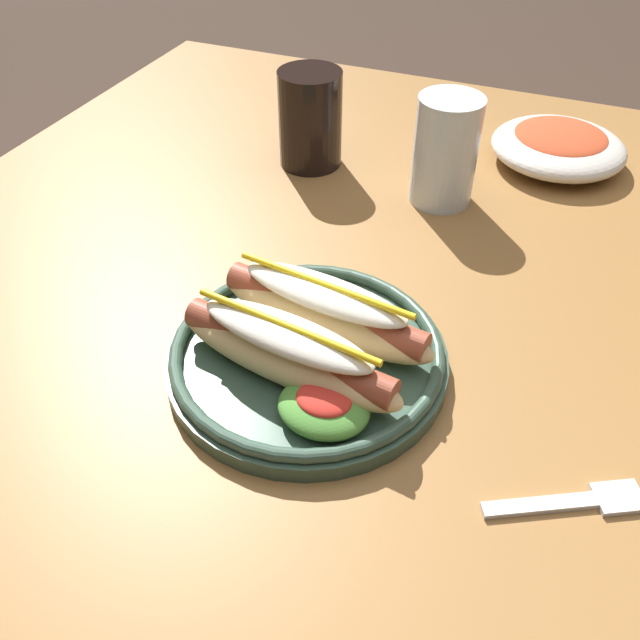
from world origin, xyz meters
TOP-DOWN VIEW (x-y plane):
  - ground_plane at (0.00, 0.00)m, footprint 8.00×8.00m
  - dining_table at (0.00, 0.00)m, footprint 1.18×1.02m
  - hot_dog_plate at (-0.06, -0.17)m, footprint 0.25×0.25m
  - fork at (0.17, -0.22)m, footprint 0.11×0.07m
  - soda_cup at (-0.21, 0.18)m, footprint 0.08×0.08m
  - water_cup at (-0.03, 0.16)m, footprint 0.07×0.07m
  - side_bowl at (0.09, 0.30)m, footprint 0.17×0.17m

SIDE VIEW (x-z plane):
  - ground_plane at x=0.00m, z-range 0.00..0.00m
  - dining_table at x=0.00m, z-range 0.27..1.01m
  - fork at x=0.17m, z-range 0.74..0.74m
  - side_bowl at x=0.09m, z-range 0.74..0.79m
  - hot_dog_plate at x=-0.06m, z-range 0.73..0.80m
  - soda_cup at x=-0.21m, z-range 0.74..0.86m
  - water_cup at x=-0.03m, z-range 0.74..0.87m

